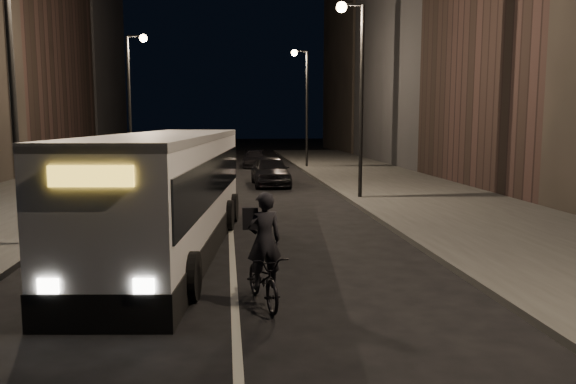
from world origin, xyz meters
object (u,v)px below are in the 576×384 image
object	(u,v)px
cyclist_on_bicycle	(264,267)
car_mid	(207,157)
streetlight_right_mid	(356,74)
city_bus	(169,188)
streetlight_left_near	(21,45)
streetlight_right_far	(303,92)
streetlight_left_far	(134,86)
car_far	(254,159)
car_near	(270,171)

from	to	relation	value
cyclist_on_bicycle	car_mid	distance (m)	31.94
car_mid	streetlight_right_mid	bearing A→B (deg)	110.94
cyclist_on_bicycle	city_bus	bearing A→B (deg)	103.36
streetlight_left_near	cyclist_on_bicycle	size ratio (longest dim) A/B	3.74
streetlight_right_far	streetlight_left_near	xyz separation A→B (m)	(-10.66, -24.00, 0.00)
streetlight_left_far	cyclist_on_bicycle	size ratio (longest dim) A/B	3.74
streetlight_right_far	streetlight_left_near	bearing A→B (deg)	-113.96
cyclist_on_bicycle	car_far	size ratio (longest dim) A/B	0.52
car_far	streetlight_left_near	bearing A→B (deg)	-102.13
streetlight_left_near	car_near	world-z (taller)	streetlight_left_near
car_far	car_mid	bearing A→B (deg)	169.05
streetlight_right_mid	car_far	size ratio (longest dim) A/B	1.95
city_bus	car_far	world-z (taller)	city_bus
streetlight_right_far	city_bus	xyz separation A→B (m)	(-6.93, -24.72, -3.67)
car_far	streetlight_right_far	bearing A→B (deg)	-23.15
streetlight_right_mid	streetlight_left_far	bearing A→B (deg)	136.84
streetlight_right_mid	cyclist_on_bicycle	size ratio (longest dim) A/B	3.74
streetlight_right_far	cyclist_on_bicycle	size ratio (longest dim) A/B	3.74
streetlight_right_mid	streetlight_left_far	size ratio (longest dim) A/B	1.00
streetlight_left_far	city_bus	size ratio (longest dim) A/B	0.69
city_bus	car_mid	bearing A→B (deg)	96.06
streetlight_left_near	cyclist_on_bicycle	bearing A→B (deg)	-41.86
streetlight_right_mid	car_mid	xyz separation A→B (m)	(-6.83, 18.61, -4.63)
streetlight_left_near	streetlight_right_mid	bearing A→B (deg)	36.88
streetlight_left_near	car_far	xyz separation A→B (m)	(7.29, 25.71, -4.76)
car_near	streetlight_right_mid	bearing A→B (deg)	-63.02
cyclist_on_bicycle	car_far	distance (m)	31.01
streetlight_left_far	city_bus	world-z (taller)	streetlight_left_far
streetlight_right_mid	car_far	distance (m)	18.64
streetlight_right_mid	car_mid	bearing A→B (deg)	110.15
cyclist_on_bicycle	streetlight_left_near	bearing A→B (deg)	126.25
car_mid	cyclist_on_bicycle	bearing A→B (deg)	94.46
car_near	car_mid	world-z (taller)	car_near
streetlight_right_mid	streetlight_left_near	bearing A→B (deg)	-143.12
city_bus	car_far	distance (m)	26.68
city_bus	car_near	size ratio (longest dim) A/B	2.52
streetlight_right_far	streetlight_left_far	bearing A→B (deg)	-150.64
streetlight_right_far	car_near	size ratio (longest dim) A/B	1.75
streetlight_left_far	streetlight_left_near	bearing A→B (deg)	-90.00
streetlight_left_far	car_far	bearing A→B (deg)	46.60
streetlight_right_far	car_far	size ratio (longest dim) A/B	1.95
city_bus	car_near	world-z (taller)	city_bus
streetlight_left_far	car_mid	bearing A→B (deg)	65.98
streetlight_right_mid	car_far	bearing A→B (deg)	100.79
streetlight_left_far	car_near	bearing A→B (deg)	-28.78
streetlight_right_far	city_bus	size ratio (longest dim) A/B	0.69
streetlight_left_near	car_mid	xyz separation A→B (m)	(3.84, 26.61, -4.63)
streetlight_left_far	car_far	xyz separation A→B (m)	(7.29, 7.71, -4.76)
car_mid	car_far	bearing A→B (deg)	166.15
streetlight_left_near	streetlight_left_far	xyz separation A→B (m)	(0.00, 18.00, 0.00)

